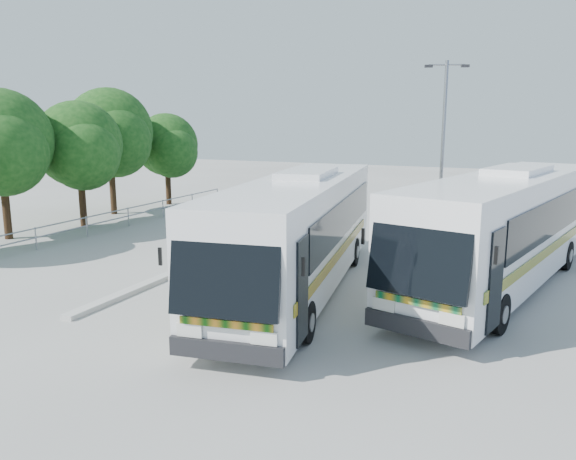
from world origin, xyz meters
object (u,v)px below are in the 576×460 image
at_px(tree_far_c, 80,145).
at_px(coach_main, 299,231).
at_px(coach_adjacent, 504,227).
at_px(tree_far_d, 110,132).
at_px(tree_far_e, 167,145).
at_px(tree_far_b, 1,141).
at_px(lamppost, 443,142).

bearing_deg(tree_far_c, coach_main, -21.69).
distance_m(tree_far_c, coach_adjacent, 21.00).
relative_size(tree_far_c, tree_far_d, 0.88).
bearing_deg(tree_far_e, coach_main, -42.74).
height_order(tree_far_b, tree_far_c, tree_far_b).
bearing_deg(coach_main, tree_far_e, 128.55).
distance_m(coach_adjacent, lamppost, 8.59).
relative_size(tree_far_b, tree_far_e, 1.17).
relative_size(coach_adjacent, lamppost, 1.69).
height_order(tree_far_d, lamppost, lamppost).
height_order(tree_far_c, tree_far_d, tree_far_d).
distance_m(tree_far_b, tree_far_d, 7.61).
xyz_separation_m(tree_far_b, tree_far_c, (0.89, 3.90, -0.31)).
height_order(tree_far_c, coach_main, tree_far_c).
bearing_deg(coach_adjacent, lamppost, 126.66).
relative_size(tree_far_b, tree_far_d, 0.95).
xyz_separation_m(tree_far_d, coach_adjacent, (21.89, -6.44, -2.76)).
relative_size(tree_far_e, coach_main, 0.44).
bearing_deg(tree_far_c, coach_adjacent, -7.54).
relative_size(tree_far_c, coach_adjacent, 0.47).
relative_size(tree_far_d, coach_adjacent, 0.53).
bearing_deg(coach_adjacent, tree_far_d, 176.96).
distance_m(tree_far_b, coach_main, 15.92).
height_order(tree_far_b, lamppost, lamppost).
bearing_deg(lamppost, tree_far_d, 164.07).
bearing_deg(tree_far_b, lamppost, 25.44).
xyz_separation_m(coach_main, coach_adjacent, (6.01, 3.10, 0.04)).
distance_m(tree_far_d, lamppost, 18.67).
relative_size(tree_far_c, coach_main, 0.48).
distance_m(tree_far_b, lamppost, 20.31).
distance_m(tree_far_e, coach_adjacent, 23.93).
bearing_deg(coach_adjacent, tree_far_e, 166.07).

